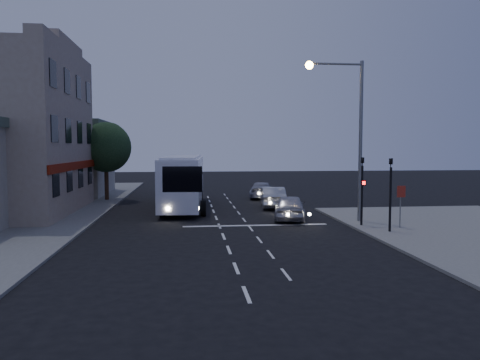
{
  "coord_description": "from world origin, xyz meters",
  "views": [
    {
      "loc": [
        -1.66,
        -23.31,
        4.3
      ],
      "look_at": [
        1.65,
        6.6,
        2.2
      ],
      "focal_mm": 35.0,
      "sensor_mm": 36.0,
      "label": 1
    }
  ],
  "objects": [
    {
      "name": "car_suv",
      "position": [
        4.31,
        3.8,
        0.75
      ],
      "size": [
        2.63,
        4.68,
        1.5
      ],
      "primitive_type": "imported",
      "rotation": [
        0.0,
        0.0,
        2.94
      ],
      "color": "#AEADB5",
      "rests_on": "ground"
    },
    {
      "name": "car_sedan_b",
      "position": [
        4.5,
        15.77,
        0.68
      ],
      "size": [
        2.76,
        4.97,
        1.36
      ],
      "primitive_type": "imported",
      "rotation": [
        0.0,
        0.0,
        2.95
      ],
      "color": "#999AA5",
      "rests_on": "ground"
    },
    {
      "name": "ground",
      "position": [
        0.0,
        0.0,
        0.0
      ],
      "size": [
        120.0,
        120.0,
        0.0
      ],
      "primitive_type": "plane",
      "color": "black"
    },
    {
      "name": "traffic_signal_side",
      "position": [
        8.3,
        -1.2,
        2.42
      ],
      "size": [
        0.18,
        0.15,
        4.1
      ],
      "color": "black",
      "rests_on": "sidewalk_near"
    },
    {
      "name": "car_sedan_a",
      "position": [
        4.32,
        9.45,
        0.75
      ],
      "size": [
        2.05,
        4.67,
        1.49
      ],
      "primitive_type": "imported",
      "rotation": [
        0.0,
        0.0,
        3.04
      ],
      "color": "silver",
      "rests_on": "ground"
    },
    {
      "name": "road_markings",
      "position": [
        1.29,
        3.31,
        0.0
      ],
      "size": [
        8.0,
        30.55,
        0.01
      ],
      "color": "silver",
      "rests_on": "ground"
    },
    {
      "name": "tour_bus",
      "position": [
        -2.02,
        9.97,
        2.0
      ],
      "size": [
        3.14,
        12.16,
        3.7
      ],
      "rotation": [
        0.0,
        0.0,
        -0.05
      ],
      "color": "silver",
      "rests_on": "ground"
    },
    {
      "name": "traffic_signal_main",
      "position": [
        7.6,
        0.78,
        2.42
      ],
      "size": [
        0.25,
        0.35,
        4.1
      ],
      "color": "black",
      "rests_on": "sidewalk_near"
    },
    {
      "name": "regulatory_sign",
      "position": [
        9.3,
        -0.24,
        1.6
      ],
      "size": [
        0.45,
        0.12,
        2.2
      ],
      "color": "slate",
      "rests_on": "sidewalk_near"
    },
    {
      "name": "street_tree",
      "position": [
        -8.21,
        15.02,
        4.5
      ],
      "size": [
        4.0,
        4.0,
        6.2
      ],
      "color": "black",
      "rests_on": "sidewalk_far"
    },
    {
      "name": "sidewalk_far",
      "position": [
        -13.0,
        8.0,
        0.06
      ],
      "size": [
        12.0,
        50.0,
        0.12
      ],
      "primitive_type": "cube",
      "color": "slate",
      "rests_on": "ground"
    },
    {
      "name": "streetlight",
      "position": [
        7.34,
        2.2,
        5.73
      ],
      "size": [
        3.32,
        0.44,
        9.0
      ],
      "color": "slate",
      "rests_on": "sidewalk_near"
    },
    {
      "name": "low_building_north",
      "position": [
        -13.5,
        20.0,
        3.39
      ],
      "size": [
        9.4,
        9.4,
        6.5
      ],
      "color": "gray",
      "rests_on": "sidewalk_far"
    }
  ]
}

